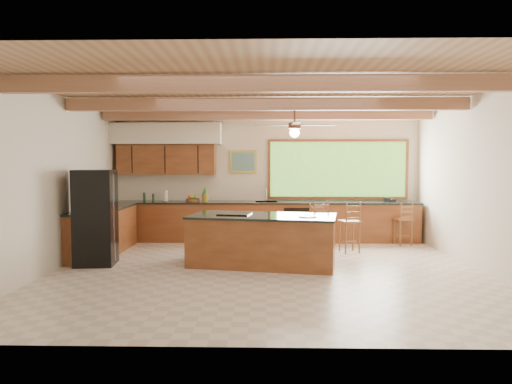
{
  "coord_description": "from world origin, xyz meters",
  "views": [
    {
      "loc": [
        -0.01,
        -7.65,
        1.83
      ],
      "look_at": [
        -0.19,
        0.8,
        1.28
      ],
      "focal_mm": 32.0,
      "sensor_mm": 36.0,
      "label": 1
    }
  ],
  "objects": [
    {
      "name": "ground",
      "position": [
        0.0,
        0.0,
        0.0
      ],
      "size": [
        7.2,
        7.2,
        0.0
      ],
      "primitive_type": "plane",
      "color": "beige",
      "rests_on": "ground"
    },
    {
      "name": "room_shell",
      "position": [
        -0.17,
        0.65,
        2.21
      ],
      "size": [
        7.27,
        6.54,
        3.02
      ],
      "color": "beige",
      "rests_on": "ground"
    },
    {
      "name": "counter_run",
      "position": [
        -0.82,
        2.52,
        0.46
      ],
      "size": [
        7.12,
        3.1,
        1.27
      ],
      "color": "brown",
      "rests_on": "ground"
    },
    {
      "name": "island",
      "position": [
        -0.06,
        0.43,
        0.45
      ],
      "size": [
        2.74,
        1.63,
        0.91
      ],
      "rotation": [
        0.0,
        0.0,
        -0.17
      ],
      "color": "brown",
      "rests_on": "ground"
    },
    {
      "name": "refrigerator",
      "position": [
        -3.05,
        0.37,
        0.85
      ],
      "size": [
        0.73,
        0.71,
        1.7
      ],
      "rotation": [
        0.0,
        0.0,
        0.1
      ],
      "color": "black",
      "rests_on": "ground"
    },
    {
      "name": "bar_stool_a",
      "position": [
        1.0,
        1.75,
        0.59
      ],
      "size": [
        0.42,
        0.42,
        1.0
      ],
      "rotation": [
        0.0,
        0.0,
        0.21
      ],
      "color": "brown",
      "rests_on": "ground"
    },
    {
      "name": "bar_stool_b",
      "position": [
        1.08,
        1.66,
        0.63
      ],
      "size": [
        0.45,
        0.45,
        1.06
      ],
      "rotation": [
        0.0,
        0.0,
        0.21
      ],
      "color": "brown",
      "rests_on": "ground"
    },
    {
      "name": "bar_stool_c",
      "position": [
        1.7,
        1.54,
        0.62
      ],
      "size": [
        0.46,
        0.46,
        1.05
      ],
      "rotation": [
        0.0,
        0.0,
        0.26
      ],
      "color": "brown",
      "rests_on": "ground"
    },
    {
      "name": "bar_stool_d",
      "position": [
        3.03,
        2.4,
        0.56
      ],
      "size": [
        0.41,
        0.41,
        0.95
      ],
      "rotation": [
        0.0,
        0.0,
        0.23
      ],
      "color": "brown",
      "rests_on": "ground"
    }
  ]
}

